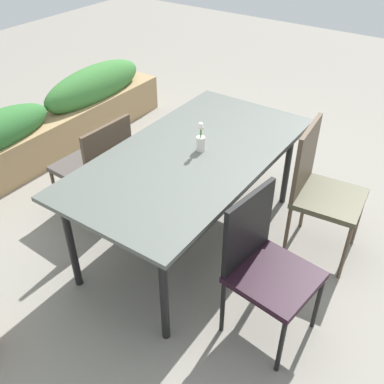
# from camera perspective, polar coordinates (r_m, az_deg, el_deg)

# --- Properties ---
(ground_plane) EXTENTS (12.00, 12.00, 0.00)m
(ground_plane) POSITION_cam_1_polar(r_m,az_deg,el_deg) (3.50, 0.35, -5.17)
(ground_plane) COLOR gray
(dining_table) EXTENTS (1.90, 0.99, 0.77)m
(dining_table) POSITION_cam_1_polar(r_m,az_deg,el_deg) (3.01, -0.00, 4.22)
(dining_table) COLOR #4C514C
(dining_table) RESTS_ON ground
(chair_near_right) EXTENTS (0.49, 0.49, 0.99)m
(chair_near_right) POSITION_cam_1_polar(r_m,az_deg,el_deg) (3.14, 16.24, 0.82)
(chair_near_right) COLOR #46432E
(chair_near_right) RESTS_ON ground
(chair_near_left) EXTENTS (0.50, 0.50, 0.94)m
(chair_near_left) POSITION_cam_1_polar(r_m,az_deg,el_deg) (2.55, 9.34, -8.85)
(chair_near_left) COLOR black
(chair_near_left) RESTS_ON ground
(chair_far_side) EXTENTS (0.51, 0.51, 0.86)m
(chair_far_side) POSITION_cam_1_polar(r_m,az_deg,el_deg) (3.48, -12.21, 3.73)
(chair_far_side) COLOR #48413C
(chair_far_side) RESTS_ON ground
(flower_vase) EXTENTS (0.06, 0.06, 0.22)m
(flower_vase) POSITION_cam_1_polar(r_m,az_deg,el_deg) (2.97, 1.14, 6.79)
(flower_vase) COLOR silver
(flower_vase) RESTS_ON dining_table
(planter_box) EXTENTS (2.89, 0.39, 0.71)m
(planter_box) POSITION_cam_1_polar(r_m,az_deg,el_deg) (4.54, -17.98, 8.45)
(planter_box) COLOR #9E7F56
(planter_box) RESTS_ON ground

